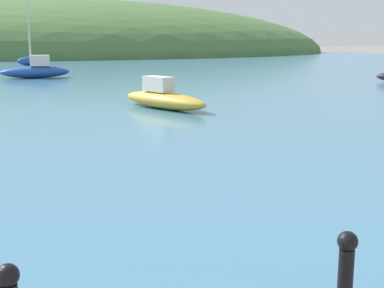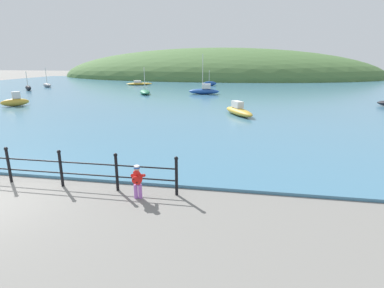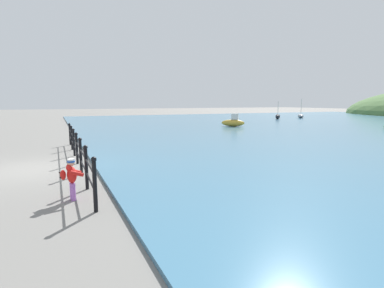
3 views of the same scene
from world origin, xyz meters
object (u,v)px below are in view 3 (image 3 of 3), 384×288
(boat_nearest_quay, at_px, (233,122))
(boat_twin_mast, at_px, (278,116))
(child_in_coat, at_px, (71,175))
(boat_red_dinghy, at_px, (301,116))

(boat_nearest_quay, bearing_deg, boat_twin_mast, 124.15)
(child_in_coat, relative_size, boat_nearest_quay, 0.48)
(boat_red_dinghy, bearing_deg, boat_twin_mast, -82.04)
(child_in_coat, height_order, boat_red_dinghy, boat_red_dinghy)
(boat_twin_mast, bearing_deg, boat_red_dinghy, 97.96)
(child_in_coat, relative_size, boat_twin_mast, 0.42)
(boat_red_dinghy, relative_size, boat_nearest_quay, 1.30)
(boat_nearest_quay, bearing_deg, child_in_coat, -42.32)
(boat_nearest_quay, bearing_deg, boat_red_dinghy, 117.89)
(boat_twin_mast, bearing_deg, boat_nearest_quay, -55.85)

